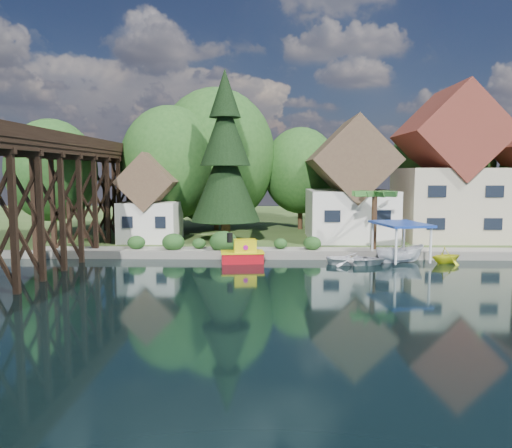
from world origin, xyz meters
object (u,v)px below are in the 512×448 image
(boat_yellow, at_px, (446,254))
(house_center, at_px, (448,175))
(tugboat, at_px, (243,253))
(boat_canopy, at_px, (400,246))
(palm_tree, at_px, (375,196))
(boat_white_a, at_px, (356,258))
(trestle_bridge, at_px, (49,191))
(house_left, at_px, (350,189))
(shed, at_px, (151,204))
(conifer, at_px, (225,160))

(boat_yellow, bearing_deg, house_center, -40.75)
(tugboat, distance_m, boat_canopy, 11.59)
(palm_tree, bearing_deg, boat_white_a, -119.21)
(palm_tree, bearing_deg, house_center, 40.15)
(trestle_bridge, relative_size, house_left, 4.01)
(house_left, bearing_deg, boat_canopy, -76.49)
(boat_white_a, bearing_deg, shed, 68.80)
(trestle_bridge, bearing_deg, boat_white_a, 2.26)
(house_left, bearing_deg, house_center, 3.18)
(shed, bearing_deg, conifer, -2.92)
(boat_canopy, bearing_deg, shed, 159.08)
(trestle_bridge, distance_m, house_left, 25.42)
(house_left, bearing_deg, trestle_bridge, -154.79)
(house_center, xyz_separation_m, tugboat, (-18.35, -9.96, -5.74))
(conifer, height_order, boat_white_a, conifer)
(house_center, relative_size, tugboat, 4.19)
(boat_white_a, bearing_deg, conifer, 56.69)
(tugboat, xyz_separation_m, boat_white_a, (8.22, -0.50, -0.24))
(house_left, relative_size, shed, 1.40)
(conifer, distance_m, boat_canopy, 16.66)
(shed, xyz_separation_m, palm_tree, (18.89, -4.84, 0.99))
(tugboat, relative_size, boat_canopy, 0.65)
(house_left, distance_m, boat_white_a, 11.08)
(boat_canopy, distance_m, boat_yellow, 3.39)
(house_center, distance_m, conifer, 20.42)
(conifer, distance_m, boat_yellow, 19.73)
(conifer, bearing_deg, house_center, 6.61)
(house_left, xyz_separation_m, house_center, (9.00, 0.50, 1.28))
(trestle_bridge, height_order, conifer, conifer)
(house_left, distance_m, conifer, 11.69)
(palm_tree, bearing_deg, conifer, 159.70)
(tugboat, relative_size, boat_white_a, 0.79)
(trestle_bridge, relative_size, house_center, 3.18)
(palm_tree, bearing_deg, shed, 165.64)
(boat_white_a, bearing_deg, house_center, -38.63)
(palm_tree, height_order, boat_canopy, palm_tree)
(shed, relative_size, boat_yellow, 3.14)
(house_left, height_order, shed, house_left)
(trestle_bridge, relative_size, conifer, 2.94)
(house_center, relative_size, boat_yellow, 5.56)
(tugboat, bearing_deg, palm_tree, 16.96)
(shed, xyz_separation_m, boat_canopy, (20.22, -7.73, -2.55))
(house_left, relative_size, tugboat, 3.32)
(house_left, xyz_separation_m, palm_tree, (0.89, -6.34, -0.32))
(boat_yellow, bearing_deg, conifer, 44.20)
(boat_white_a, height_order, boat_yellow, boat_yellow)
(tugboat, bearing_deg, trestle_bridge, -174.28)
(trestle_bridge, xyz_separation_m, boat_canopy, (25.22, 1.60, -4.08))
(house_center, height_order, conifer, conifer)
(shed, relative_size, tugboat, 2.37)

